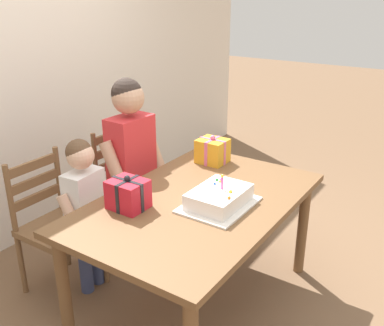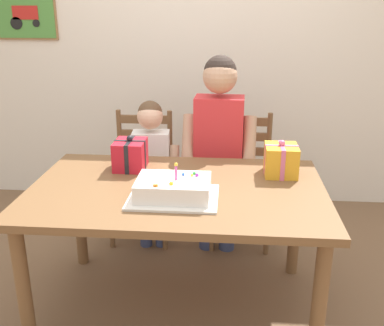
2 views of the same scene
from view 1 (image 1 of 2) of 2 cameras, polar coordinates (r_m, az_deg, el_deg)
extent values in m
plane|color=brown|center=(2.99, 0.67, -17.63)|extent=(20.00, 20.00, 0.00)
cube|color=silver|center=(3.54, -22.38, 10.40)|extent=(6.40, 0.08, 2.60)
cube|color=brown|center=(2.59, 0.74, -5.15)|extent=(1.55, 1.00, 0.04)
cylinder|color=brown|center=(3.17, 14.18, -8.18)|extent=(0.07, 0.07, 0.70)
cylinder|color=brown|center=(2.60, -16.29, -15.78)|extent=(0.07, 0.07, 0.70)
cylinder|color=brown|center=(3.49, 1.21, -4.58)|extent=(0.07, 0.07, 0.70)
cube|color=white|center=(2.51, 3.47, -5.47)|extent=(0.44, 0.34, 0.01)
cube|color=white|center=(2.49, 3.50, -4.43)|extent=(0.36, 0.26, 0.09)
cylinder|color=#E04C9E|center=(2.47, 3.93, -2.65)|extent=(0.01, 0.01, 0.07)
sphere|color=yellow|center=(2.45, 3.96, -1.69)|extent=(0.02, 0.02, 0.02)
sphere|color=orange|center=(2.37, 4.89, -4.47)|extent=(0.01, 0.01, 0.01)
sphere|color=yellow|center=(2.56, 3.66, -2.39)|extent=(0.01, 0.01, 0.01)
sphere|color=orange|center=(2.37, 4.78, -4.57)|extent=(0.01, 0.01, 0.01)
sphere|color=green|center=(2.58, 3.24, -2.19)|extent=(0.02, 0.02, 0.02)
sphere|color=yellow|center=(2.44, 5.04, -3.73)|extent=(0.02, 0.02, 0.02)
sphere|color=purple|center=(2.58, 3.86, -2.19)|extent=(0.02, 0.02, 0.02)
sphere|color=blue|center=(2.53, 2.98, -2.70)|extent=(0.01, 0.01, 0.01)
cube|color=red|center=(2.48, -8.31, -4.05)|extent=(0.17, 0.20, 0.17)
cube|color=black|center=(2.48, -8.31, -4.05)|extent=(0.18, 0.02, 0.17)
cube|color=black|center=(2.48, -8.31, -4.05)|extent=(0.02, 0.21, 0.17)
sphere|color=black|center=(2.44, -8.44, -1.98)|extent=(0.04, 0.04, 0.04)
cube|color=gold|center=(3.10, 2.68, 1.58)|extent=(0.18, 0.20, 0.17)
cube|color=#DB668E|center=(3.10, 2.68, 1.58)|extent=(0.18, 0.02, 0.17)
cube|color=#DB668E|center=(3.10, 2.68, 1.58)|extent=(0.02, 0.20, 0.17)
sphere|color=#DB668E|center=(3.07, 2.72, 3.32)|extent=(0.04, 0.04, 0.04)
cube|color=brown|center=(2.99, -16.80, -8.22)|extent=(0.42, 0.42, 0.04)
cylinder|color=brown|center=(3.10, -11.28, -11.66)|extent=(0.04, 0.04, 0.43)
cylinder|color=brown|center=(2.89, -16.65, -14.89)|extent=(0.04, 0.04, 0.43)
cylinder|color=brown|center=(3.34, -16.05, -9.46)|extent=(0.04, 0.04, 0.43)
cylinder|color=brown|center=(3.15, -21.29, -12.21)|extent=(0.04, 0.04, 0.43)
cylinder|color=brown|center=(3.13, -16.95, -1.89)|extent=(0.04, 0.04, 0.45)
cylinder|color=brown|center=(2.93, -22.56, -4.33)|extent=(0.04, 0.04, 0.45)
cube|color=brown|center=(3.05, -19.50, -4.22)|extent=(0.36, 0.03, 0.06)
cube|color=brown|center=(3.00, -19.76, -2.29)|extent=(0.36, 0.03, 0.06)
cube|color=brown|center=(2.96, -20.04, -0.30)|extent=(0.36, 0.03, 0.06)
cube|color=brown|center=(3.43, -7.65, -3.45)|extent=(0.43, 0.43, 0.04)
cylinder|color=brown|center=(3.55, -3.10, -6.62)|extent=(0.04, 0.04, 0.43)
cylinder|color=brown|center=(3.30, -7.28, -9.12)|extent=(0.04, 0.04, 0.43)
cylinder|color=brown|center=(3.77, -7.62, -4.97)|extent=(0.04, 0.04, 0.43)
cylinder|color=brown|center=(3.54, -11.84, -7.15)|extent=(0.04, 0.04, 0.43)
cylinder|color=brown|center=(3.58, -7.99, 1.91)|extent=(0.04, 0.04, 0.45)
cylinder|color=brown|center=(3.34, -12.46, 0.09)|extent=(0.04, 0.04, 0.45)
cube|color=brown|center=(3.48, -10.08, -0.01)|extent=(0.36, 0.04, 0.06)
cube|color=brown|center=(3.44, -10.20, 1.73)|extent=(0.36, 0.04, 0.06)
cube|color=brown|center=(3.41, -10.32, 3.51)|extent=(0.36, 0.04, 0.06)
cylinder|color=#38426B|center=(3.37, -6.58, -7.60)|extent=(0.11, 0.11, 0.51)
cylinder|color=#38426B|center=(3.28, -8.27, -8.56)|extent=(0.11, 0.11, 0.51)
cube|color=red|center=(3.09, -7.90, 0.77)|extent=(0.32, 0.21, 0.58)
cylinder|color=tan|center=(3.21, -4.92, 1.34)|extent=(0.09, 0.24, 0.39)
cylinder|color=tan|center=(2.94, -10.01, -0.88)|extent=(0.09, 0.24, 0.39)
sphere|color=tan|center=(2.97, -8.32, 8.39)|extent=(0.22, 0.22, 0.22)
sphere|color=#2D231E|center=(2.97, -8.49, 8.93)|extent=(0.21, 0.21, 0.21)
cylinder|color=#38426B|center=(3.12, -12.32, -11.88)|extent=(0.09, 0.09, 0.40)
cylinder|color=#38426B|center=(3.05, -13.70, -12.83)|extent=(0.09, 0.09, 0.40)
cube|color=white|center=(2.87, -13.71, -5.27)|extent=(0.26, 0.17, 0.45)
cylinder|color=#E0B293|center=(2.96, -11.24, -4.51)|extent=(0.08, 0.19, 0.30)
cylinder|color=#E0B293|center=(2.76, -15.38, -6.94)|extent=(0.08, 0.19, 0.30)
sphere|color=#E0B293|center=(2.74, -14.32, 0.94)|extent=(0.17, 0.17, 0.17)
sphere|color=brown|center=(2.74, -14.51, 1.39)|extent=(0.16, 0.16, 0.16)
camera|label=2|loc=(2.41, 56.75, 6.28)|focal=42.43mm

